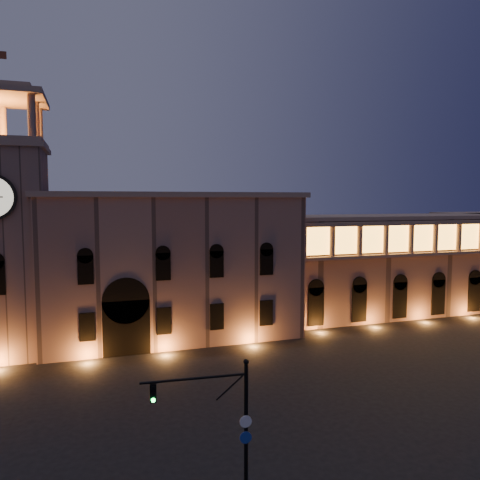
{
  "coord_description": "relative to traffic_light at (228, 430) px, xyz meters",
  "views": [
    {
      "loc": [
        -11.48,
        -34.43,
        16.71
      ],
      "look_at": [
        4.78,
        16.0,
        12.17
      ],
      "focal_mm": 35.0,
      "sensor_mm": 36.0,
      "label": 1
    }
  ],
  "objects": [
    {
      "name": "government_building",
      "position": [
        2.57,
        33.04,
        4.48
      ],
      "size": [
        30.8,
        12.8,
        17.6
      ],
      "color": "#805E53",
      "rests_on": "ground"
    },
    {
      "name": "colonnade_wing",
      "position": [
        36.64,
        35.03,
        3.04
      ],
      "size": [
        40.6,
        11.5,
        14.5
      ],
      "color": "#7B594E",
      "rests_on": "ground"
    },
    {
      "name": "clock_tower",
      "position": [
        -15.86,
        32.09,
        8.21
      ],
      "size": [
        9.8,
        9.8,
        32.4
      ],
      "color": "#805E53",
      "rests_on": "ground"
    },
    {
      "name": "ground",
      "position": [
        4.64,
        11.11,
        -4.29
      ],
      "size": [
        160.0,
        160.0,
        0.0
      ],
      "primitive_type": "plane",
      "color": "black",
      "rests_on": "ground"
    },
    {
      "name": "traffic_light",
      "position": [
        0.0,
        0.0,
        0.0
      ],
      "size": [
        5.95,
        0.87,
        8.17
      ],
      "rotation": [
        0.0,
        0.0,
        -0.08
      ],
      "color": "black",
      "rests_on": "ground"
    }
  ]
}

